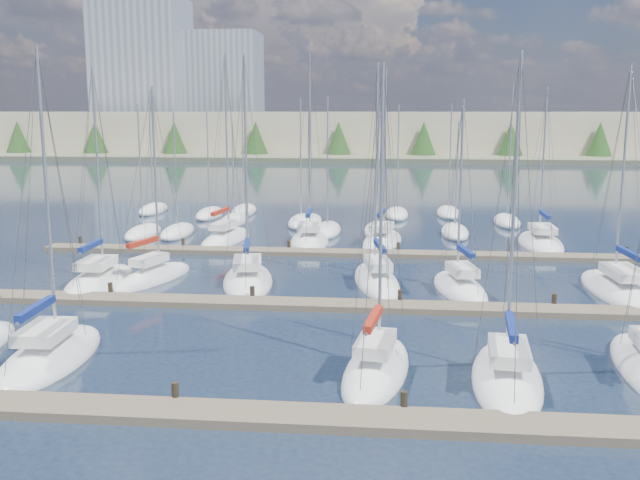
# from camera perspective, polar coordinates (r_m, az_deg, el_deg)

# --- Properties ---
(ground) EXTENTS (400.00, 400.00, 0.00)m
(ground) POSITION_cam_1_polar(r_m,az_deg,el_deg) (80.86, 3.28, 3.01)
(ground) COLOR #1F2C3F
(ground) RESTS_ON ground
(dock_near) EXTENTS (44.00, 1.93, 1.10)m
(dock_near) POSITION_cam_1_polar(r_m,az_deg,el_deg) (24.58, -2.89, -13.93)
(dock_near) COLOR #6B5E4C
(dock_near) RESTS_ON ground
(dock_mid) EXTENTS (44.00, 1.93, 1.10)m
(dock_mid) POSITION_cam_1_polar(r_m,az_deg,el_deg) (37.68, 0.31, -5.22)
(dock_mid) COLOR #6B5E4C
(dock_mid) RESTS_ON ground
(dock_far) EXTENTS (44.00, 1.93, 1.10)m
(dock_far) POSITION_cam_1_polar(r_m,az_deg,el_deg) (51.27, 1.80, -1.05)
(dock_far) COLOR #6B5E4C
(dock_far) RESTS_ON ground
(sailboat_q) EXTENTS (3.29, 8.91, 12.74)m
(sailboat_q) POSITION_cam_1_polar(r_m,az_deg,el_deg) (57.70, 17.23, -0.21)
(sailboat_q) COLOR white
(sailboat_q) RESTS_ON ground
(sailboat_k) EXTENTS (3.87, 9.38, 13.78)m
(sailboat_k) POSITION_cam_1_polar(r_m,az_deg,el_deg) (43.03, 4.55, -3.24)
(sailboat_k) COLOR white
(sailboat_k) RESTS_ON ground
(sailboat_o) EXTENTS (3.42, 8.38, 15.31)m
(sailboat_o) POSITION_cam_1_polar(r_m,az_deg,el_deg) (55.97, -0.84, -0.04)
(sailboat_o) COLOR white
(sailboat_o) RESTS_ON ground
(sailboat_e) EXTENTS (3.45, 8.46, 13.14)m
(sailboat_e) POSITION_cam_1_polar(r_m,az_deg,el_deg) (28.69, 14.72, -10.56)
(sailboat_e) COLOR white
(sailboat_e) RESTS_ON ground
(sailboat_c) EXTENTS (3.46, 8.27, 13.53)m
(sailboat_c) POSITION_cam_1_polar(r_m,az_deg,el_deg) (32.05, -20.74, -8.68)
(sailboat_c) COLOR white
(sailboat_c) RESTS_ON ground
(sailboat_p) EXTENTS (3.99, 8.74, 14.22)m
(sailboat_p) POSITION_cam_1_polar(r_m,az_deg,el_deg) (56.10, 5.00, -0.06)
(sailboat_p) COLOR white
(sailboat_p) RESTS_ON ground
(sailboat_j) EXTENTS (4.40, 8.87, 14.18)m
(sailboat_j) POSITION_cam_1_polar(r_m,az_deg,el_deg) (43.21, -5.79, -3.21)
(sailboat_j) COLOR white
(sailboat_j) RESTS_ON ground
(sailboat_l) EXTENTS (3.73, 7.88, 11.66)m
(sailboat_l) POSITION_cam_1_polar(r_m,az_deg,el_deg) (41.88, 11.12, -3.79)
(sailboat_l) COLOR white
(sailboat_l) RESTS_ON ground
(sailboat_i) EXTENTS (4.07, 7.76, 12.42)m
(sailboat_i) POSITION_cam_1_polar(r_m,az_deg,el_deg) (44.88, -13.18, -2.90)
(sailboat_i) COLOR white
(sailboat_i) RESTS_ON ground
(sailboat_h) EXTENTS (3.34, 8.17, 13.56)m
(sailboat_h) POSITION_cam_1_polar(r_m,az_deg,el_deg) (44.84, -17.22, -3.13)
(sailboat_h) COLOR white
(sailboat_h) RESTS_ON ground
(sailboat_n) EXTENTS (3.65, 8.89, 15.43)m
(sailboat_n) POSITION_cam_1_polar(r_m,az_deg,el_deg) (57.30, -7.55, 0.12)
(sailboat_n) COLOR white
(sailboat_n) RESTS_ON ground
(sailboat_m) EXTENTS (3.60, 10.05, 13.55)m
(sailboat_m) POSITION_cam_1_polar(r_m,az_deg,el_deg) (43.94, 22.84, -3.76)
(sailboat_m) COLOR white
(sailboat_m) RESTS_ON ground
(sailboat_d) EXTENTS (3.40, 7.98, 12.78)m
(sailboat_d) POSITION_cam_1_polar(r_m,az_deg,el_deg) (28.69, 4.53, -10.24)
(sailboat_d) COLOR white
(sailboat_d) RESTS_ON ground
(distant_boats) EXTENTS (36.93, 20.75, 13.30)m
(distant_boats) POSITION_cam_1_polar(r_m,az_deg,el_deg) (65.13, -1.17, 1.52)
(distant_boats) COLOR #9EA0A5
(distant_boats) RESTS_ON ground
(shoreline) EXTENTS (400.00, 60.00, 38.00)m
(shoreline) POSITION_cam_1_polar(r_m,az_deg,el_deg) (170.75, 0.14, 9.36)
(shoreline) COLOR #666B51
(shoreline) RESTS_ON ground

